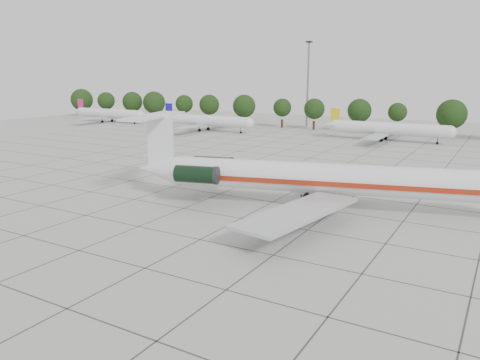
{
  "coord_description": "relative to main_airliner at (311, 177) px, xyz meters",
  "views": [
    {
      "loc": [
        25.25,
        -43.46,
        15.86
      ],
      "look_at": [
        -2.17,
        3.49,
        3.5
      ],
      "focal_mm": 35.0,
      "sensor_mm": 36.0,
      "label": 1
    }
  ],
  "objects": [
    {
      "name": "apron_joints",
      "position": [
        -5.13,
        7.3,
        -3.84
      ],
      "size": [
        170.0,
        170.0,
        0.02
      ],
      "primitive_type": "cube",
      "color": "#383838",
      "rests_on": "ground"
    },
    {
      "name": "bg_airliner_c",
      "position": [
        -5.86,
        63.92,
        -0.94
      ],
      "size": [
        28.24,
        27.2,
        7.4
      ],
      "color": "silver",
      "rests_on": "ground"
    },
    {
      "name": "tree_line",
      "position": [
        -16.81,
        77.3,
        2.13
      ],
      "size": [
        249.86,
        8.44,
        10.22
      ],
      "color": "#332114",
      "rests_on": "ground"
    },
    {
      "name": "bg_airliner_a",
      "position": [
        -97.04,
        62.31,
        -0.94
      ],
      "size": [
        28.24,
        27.2,
        7.4
      ],
      "color": "silver",
      "rests_on": "ground"
    },
    {
      "name": "floodlight_mast",
      "position": [
        -35.13,
        84.3,
        10.43
      ],
      "size": [
        1.6,
        1.6,
        25.45
      ],
      "color": "slate",
      "rests_on": "ground"
    },
    {
      "name": "main_airliner",
      "position": [
        0.0,
        0.0,
        0.0
      ],
      "size": [
        45.76,
        35.21,
        10.9
      ],
      "rotation": [
        0.0,
        0.0,
        0.27
      ],
      "color": "silver",
      "rests_on": "ground"
    },
    {
      "name": "ground",
      "position": [
        -5.13,
        -7.7,
        -3.85
      ],
      "size": [
        260.0,
        260.0,
        0.0
      ],
      "primitive_type": "plane",
      "color": "#ADADA6",
      "rests_on": "ground"
    },
    {
      "name": "bg_airliner_b",
      "position": [
        -55.11,
        58.59,
        -0.94
      ],
      "size": [
        28.24,
        27.2,
        7.4
      ],
      "color": "silver",
      "rests_on": "ground"
    }
  ]
}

